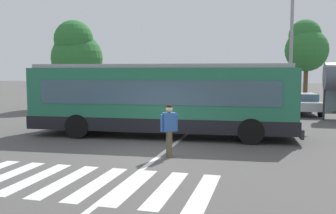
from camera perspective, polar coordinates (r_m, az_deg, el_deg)
ground_plane at (r=12.78m, az=-2.39°, el=-7.13°), size 160.00×160.00×0.00m
city_transit_bus at (r=16.10m, az=-0.98°, el=1.19°), size 11.30×3.33×3.06m
pedestrian_crossing_street at (r=12.20m, az=0.18°, el=-3.10°), size 0.51×0.43×1.72m
parked_car_red at (r=26.49m, az=1.75°, el=1.07°), size 1.92×4.52×1.35m
parked_car_black at (r=26.08m, az=7.72°, el=0.96°), size 2.05×4.59×1.35m
parked_car_charcoal at (r=26.19m, az=13.44°, el=0.88°), size 2.24×4.65×1.35m
parked_car_silver at (r=25.89m, az=19.42°, el=0.66°), size 2.29×4.67×1.35m
twin_arm_street_lamp at (r=24.61m, az=18.06°, el=10.95°), size 5.34×0.32×8.38m
background_tree_left at (r=29.57m, az=-13.62°, el=7.89°), size 3.84×3.84×6.52m
background_tree_right at (r=33.61m, az=20.01°, el=8.59°), size 3.49×3.49×7.01m
crosswalk_painted_stripes at (r=9.94m, az=-12.81°, el=-10.91°), size 6.61×2.96×0.01m
lane_center_line at (r=14.59m, az=1.02°, el=-5.53°), size 0.16×24.00×0.01m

